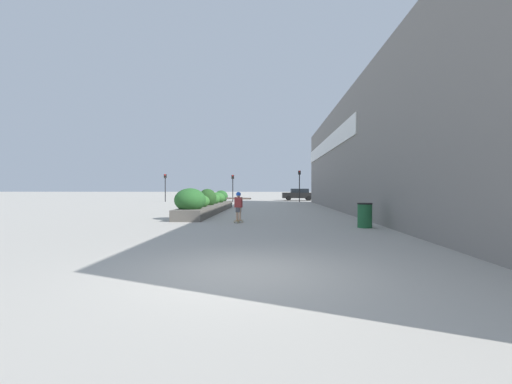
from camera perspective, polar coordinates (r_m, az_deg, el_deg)
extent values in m
plane|color=#ADA89E|center=(6.59, -2.24, -13.23)|extent=(300.00, 300.00, 0.00)
cube|color=gray|center=(22.03, 15.64, 6.30)|extent=(0.60, 37.52, 7.54)
cube|color=white|center=(30.06, 11.49, 7.43)|extent=(0.06, 21.27, 1.20)
cube|color=#605B54|center=(22.63, -7.72, -2.71)|extent=(1.47, 12.93, 0.54)
ellipsoid|color=#286028|center=(17.56, -10.92, -1.32)|extent=(1.58, 1.57, 1.19)
ellipsoid|color=#33702D|center=(19.58, -9.58, -1.55)|extent=(1.27, 1.43, 0.81)
ellipsoid|color=#234C1E|center=(21.57, -8.08, -1.00)|extent=(1.10, 1.20, 1.15)
ellipsoid|color=#33702D|center=(23.53, -7.41, -1.21)|extent=(1.14, 0.95, 0.78)
ellipsoid|color=#33702D|center=(25.56, -6.52, -1.00)|extent=(1.21, 1.32, 0.85)
ellipsoid|color=#286028|center=(28.17, -5.81, -0.74)|extent=(1.08, 1.00, 1.00)
cube|color=olive|center=(15.79, -2.94, -4.78)|extent=(0.42, 0.71, 0.01)
cylinder|color=beige|center=(16.04, -2.87, -4.92)|extent=(0.08, 0.08, 0.06)
cylinder|color=beige|center=(15.97, -2.29, -4.94)|extent=(0.08, 0.08, 0.06)
cylinder|color=beige|center=(15.62, -3.60, -5.07)|extent=(0.08, 0.08, 0.06)
cylinder|color=beige|center=(15.54, -3.01, -5.10)|extent=(0.08, 0.08, 0.06)
cylinder|color=tan|center=(15.79, -3.18, -3.66)|extent=(0.14, 0.14, 0.60)
cylinder|color=tan|center=(15.73, -2.70, -3.68)|extent=(0.14, 0.14, 0.60)
cube|color=#4C4C51|center=(15.75, -2.94, -2.97)|extent=(0.26, 0.24, 0.22)
cube|color=maroon|center=(15.73, -2.94, -1.73)|extent=(0.38, 0.27, 0.47)
cylinder|color=tan|center=(15.89, -4.22, -1.06)|extent=(0.44, 0.22, 0.08)
cylinder|color=tan|center=(15.56, -1.63, -1.09)|extent=(0.44, 0.22, 0.08)
sphere|color=tan|center=(15.72, -2.94, -0.52)|extent=(0.20, 0.20, 0.20)
sphere|color=blue|center=(15.72, -2.94, -0.39)|extent=(0.23, 0.23, 0.23)
cylinder|color=#1E5B33|center=(14.42, 17.68, -3.83)|extent=(0.57, 0.57, 0.94)
cylinder|color=black|center=(14.39, 17.68, -1.87)|extent=(0.60, 0.60, 0.05)
cube|color=black|center=(45.10, 7.04, -0.56)|extent=(4.17, 1.88, 0.71)
cube|color=black|center=(45.10, 7.25, 0.23)|extent=(2.29, 1.66, 0.52)
cylinder|color=black|center=(44.13, 5.46, -1.04)|extent=(0.62, 0.22, 0.62)
cylinder|color=black|center=(45.92, 5.35, -0.98)|extent=(0.62, 0.22, 0.62)
cylinder|color=black|center=(44.34, 8.80, -1.04)|extent=(0.62, 0.22, 0.62)
cylinder|color=black|center=(46.11, 8.56, -0.97)|extent=(0.62, 0.22, 0.62)
cube|color=silver|center=(46.04, 15.40, -0.51)|extent=(4.27, 1.78, 0.68)
cube|color=black|center=(46.00, 15.19, 0.23)|extent=(2.35, 1.56, 0.52)
cylinder|color=black|center=(47.18, 16.74, -0.90)|extent=(0.71, 0.22, 0.71)
cylinder|color=black|center=(45.54, 17.26, -0.96)|extent=(0.71, 0.22, 0.71)
cylinder|color=black|center=(46.60, 13.58, -0.91)|extent=(0.71, 0.22, 0.71)
cylinder|color=black|center=(44.95, 13.99, -0.97)|extent=(0.71, 0.22, 0.71)
cylinder|color=black|center=(39.76, -3.89, 0.27)|extent=(0.11, 0.11, 2.68)
cube|color=black|center=(39.79, -3.89, 2.52)|extent=(0.28, 0.20, 0.45)
sphere|color=red|center=(39.67, -3.91, 2.74)|extent=(0.15, 0.15, 0.15)
sphere|color=#2D2823|center=(39.67, -3.91, 2.53)|extent=(0.15, 0.15, 0.15)
sphere|color=#2D2823|center=(39.66, -3.91, 2.31)|extent=(0.15, 0.15, 0.15)
cylinder|color=black|center=(39.64, 7.25, 0.61)|extent=(0.11, 0.11, 3.17)
cube|color=black|center=(39.68, 7.25, 3.22)|extent=(0.28, 0.20, 0.45)
sphere|color=red|center=(39.57, 7.27, 3.45)|extent=(0.15, 0.15, 0.15)
sphere|color=#2D2823|center=(39.56, 7.27, 3.23)|extent=(0.15, 0.15, 0.15)
sphere|color=#2D2823|center=(39.55, 7.27, 3.01)|extent=(0.15, 0.15, 0.15)
cylinder|color=black|center=(41.78, -14.88, 0.34)|extent=(0.11, 0.11, 2.80)
cube|color=black|center=(41.80, -14.89, 2.57)|extent=(0.28, 0.20, 0.45)
sphere|color=red|center=(41.69, -14.94, 2.78)|extent=(0.15, 0.15, 0.15)
sphere|color=#2D2823|center=(41.69, -14.94, 2.58)|extent=(0.15, 0.15, 0.15)
sphere|color=#2D2823|center=(41.68, -14.94, 2.37)|extent=(0.15, 0.15, 0.15)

